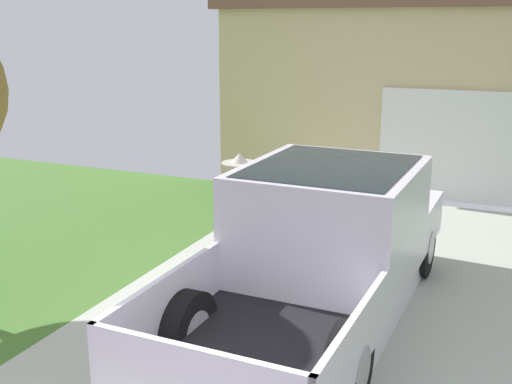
{
  "coord_description": "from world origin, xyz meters",
  "views": [
    {
      "loc": [
        1.92,
        -2.6,
        3.25
      ],
      "look_at": [
        -1.06,
        4.2,
        1.26
      ],
      "focal_mm": 44.21,
      "sensor_mm": 36.0,
      "label": 1
    }
  ],
  "objects_px": {
    "house_with_garage": "(460,70)",
    "pickup_truck": "(327,247)",
    "handbag": "(246,273)",
    "person_with_hat": "(240,210)"
  },
  "relations": [
    {
      "from": "house_with_garage",
      "to": "pickup_truck",
      "type": "bearing_deg",
      "value": -92.64
    },
    {
      "from": "handbag",
      "to": "house_with_garage",
      "type": "relative_size",
      "value": 0.05
    },
    {
      "from": "handbag",
      "to": "house_with_garage",
      "type": "height_order",
      "value": "house_with_garage"
    },
    {
      "from": "person_with_hat",
      "to": "handbag",
      "type": "xyz_separation_m",
      "value": [
        0.18,
        -0.21,
        -0.78
      ]
    },
    {
      "from": "pickup_truck",
      "to": "person_with_hat",
      "type": "height_order",
      "value": "pickup_truck"
    },
    {
      "from": "pickup_truck",
      "to": "house_with_garage",
      "type": "distance_m",
      "value": 8.74
    },
    {
      "from": "pickup_truck",
      "to": "person_with_hat",
      "type": "distance_m",
      "value": 1.46
    },
    {
      "from": "pickup_truck",
      "to": "handbag",
      "type": "bearing_deg",
      "value": 165.98
    },
    {
      "from": "house_with_garage",
      "to": "handbag",
      "type": "bearing_deg",
      "value": -100.7
    },
    {
      "from": "pickup_truck",
      "to": "house_with_garage",
      "type": "xyz_separation_m",
      "value": [
        0.4,
        8.61,
        1.47
      ]
    }
  ]
}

